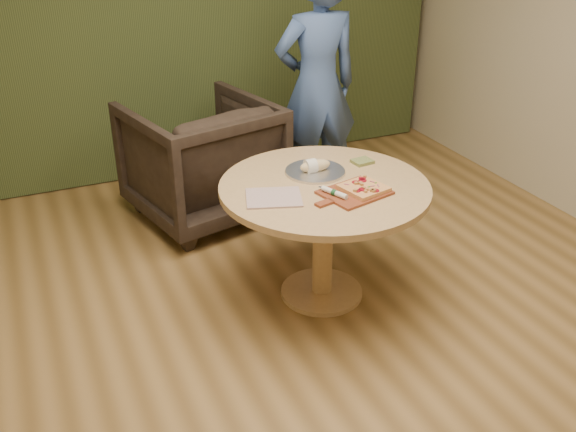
% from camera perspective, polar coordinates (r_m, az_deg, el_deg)
% --- Properties ---
extents(room_shell, '(5.04, 6.04, 2.84)m').
position_cam_1_polar(room_shell, '(2.83, 4.34, 9.30)').
color(room_shell, olive).
rests_on(room_shell, ground).
extents(curtain, '(4.80, 0.14, 2.78)m').
position_cam_1_polar(curtain, '(5.48, -10.71, 17.83)').
color(curtain, '#2E3C1B').
rests_on(curtain, ground).
extents(pedestal_table, '(1.21, 1.21, 0.75)m').
position_cam_1_polar(pedestal_table, '(3.73, 3.21, 0.86)').
color(pedestal_table, tan).
rests_on(pedestal_table, ground).
extents(pizza_paddle, '(0.47, 0.35, 0.01)m').
position_cam_1_polar(pizza_paddle, '(3.56, 5.82, 2.04)').
color(pizza_paddle, brown).
rests_on(pizza_paddle, pedestal_table).
extents(flatbread_pizza, '(0.26, 0.26, 0.04)m').
position_cam_1_polar(flatbread_pizza, '(3.58, 6.74, 2.50)').
color(flatbread_pizza, '#E3A258').
rests_on(flatbread_pizza, pizza_paddle).
extents(cutlery_roll, '(0.10, 0.19, 0.03)m').
position_cam_1_polar(cutlery_roll, '(3.50, 4.14, 2.09)').
color(cutlery_roll, silver).
rests_on(cutlery_roll, pizza_paddle).
extents(newspaper, '(0.36, 0.33, 0.01)m').
position_cam_1_polar(newspaper, '(3.50, -1.28, 1.65)').
color(newspaper, silver).
rests_on(newspaper, pedestal_table).
extents(serving_tray, '(0.36, 0.36, 0.02)m').
position_cam_1_polar(serving_tray, '(3.82, 2.42, 3.99)').
color(serving_tray, silver).
rests_on(serving_tray, pedestal_table).
extents(bread_roll, '(0.19, 0.09, 0.09)m').
position_cam_1_polar(bread_roll, '(3.80, 2.31, 4.47)').
color(bread_roll, '#DFC788').
rests_on(bread_roll, serving_tray).
extents(green_packet, '(0.13, 0.11, 0.02)m').
position_cam_1_polar(green_packet, '(3.97, 6.62, 4.84)').
color(green_packet, '#52602B').
rests_on(green_packet, pedestal_table).
extents(armchair, '(1.14, 1.10, 0.99)m').
position_cam_1_polar(armchair, '(4.80, -7.71, 5.45)').
color(armchair, black).
rests_on(armchair, ground).
extents(person_standing, '(0.69, 0.46, 1.84)m').
position_cam_1_polar(person_standing, '(4.92, 2.56, 11.42)').
color(person_standing, '#3A558A').
rests_on(person_standing, ground).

